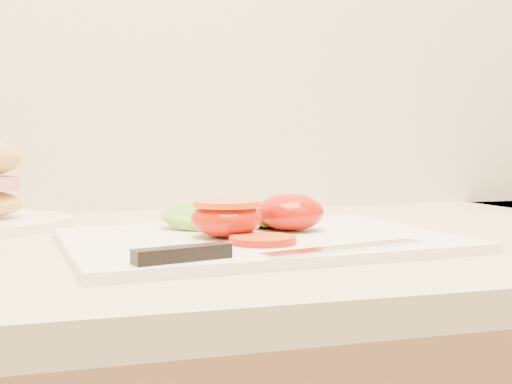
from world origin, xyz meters
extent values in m
cube|color=#C5B499|center=(0.00, 1.68, 0.92)|extent=(3.92, 0.65, 0.03)
cube|color=white|center=(-0.35, 1.60, 0.94)|extent=(0.42, 0.32, 0.01)
ellipsoid|color=#BE1200|center=(-0.31, 1.63, 0.96)|extent=(0.07, 0.07, 0.04)
ellipsoid|color=#BE1200|center=(-0.39, 1.60, 0.96)|extent=(0.07, 0.07, 0.04)
cylinder|color=red|center=(-0.39, 1.60, 0.97)|extent=(0.07, 0.07, 0.01)
cylinder|color=#D15B17|center=(-0.37, 1.55, 0.94)|extent=(0.06, 0.06, 0.01)
ellipsoid|color=#78C734|center=(-0.38, 1.68, 0.95)|extent=(0.14, 0.09, 0.03)
ellipsoid|color=#78C734|center=(-0.33, 1.69, 0.95)|extent=(0.13, 0.14, 0.02)
cube|color=silver|center=(-0.31, 1.49, 0.94)|extent=(0.17, 0.07, 0.00)
cube|color=black|center=(-0.46, 1.47, 0.95)|extent=(0.08, 0.04, 0.01)
camera|label=1|loc=(-0.54, 0.96, 1.03)|focal=45.00mm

